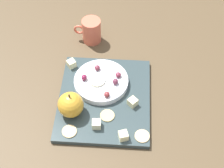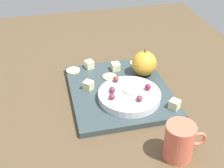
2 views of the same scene
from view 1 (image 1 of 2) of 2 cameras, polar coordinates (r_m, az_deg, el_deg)
The scene contains 19 objects.
table at distance 110.99cm, azimuth -2.10°, elevation -4.27°, with size 138.36×102.07×4.27cm, color brown.
platter at distance 109.66cm, azimuth -1.28°, elevation -2.51°, with size 33.20×28.98×1.70cm, color #324043.
serving_dish at distance 111.49cm, azimuth -1.79°, elevation 0.39°, with size 17.74×17.74×2.14cm, color silver.
apple_whole at distance 103.24cm, azimuth -6.93°, elevation -3.47°, with size 7.93×7.93×7.93cm, color gold.
apple_stem at distance 99.54cm, azimuth -7.18°, elevation -1.98°, with size 0.50×0.50×1.20cm, color brown.
cheese_cube_0 at distance 100.03cm, azimuth 1.91°, elevation -8.64°, with size 2.56×2.56×2.56cm, color beige.
cheese_cube_1 at distance 117.01cm, azimuth -6.81°, elevation 3.40°, with size 2.56×2.56×2.56cm, color beige.
cheese_cube_2 at distance 102.04cm, azimuth -2.55°, elevation -6.73°, with size 2.56×2.56×2.56cm, color beige.
cheese_cube_3 at distance 106.74cm, azimuth 3.48°, elevation -2.86°, with size 2.56×2.56×2.56cm, color beige.
cracker_0 at distance 102.72cm, azimuth -7.15°, elevation -7.87°, with size 4.42×4.42×0.40cm, color #DEBD85.
cracker_1 at distance 101.54cm, azimuth 5.06°, elevation -8.67°, with size 4.42×4.42×0.40cm, color #E0BE89.
cracker_2 at distance 104.84cm, azimuth -0.78°, elevation -5.30°, with size 4.42×4.42×0.40cm, color #D5BC7B.
grape_0 at distance 105.96cm, azimuth -0.87°, elevation -1.77°, with size 1.97×1.77×1.61cm, color maroon.
grape_1 at distance 110.36cm, azimuth -4.68°, elevation 1.09°, with size 1.97×1.77×1.82cm, color maroon.
grape_2 at distance 108.93cm, azimuth 0.58°, elevation 0.41°, with size 1.97×1.77×1.84cm, color #622B3D.
grape_3 at distance 112.87cm, azimuth -2.47°, elevation 2.72°, with size 1.97×1.77×1.61cm, color maroon.
grape_4 at distance 110.86cm, azimuth 1.06°, elevation 1.54°, with size 1.97×1.77×1.58cm, color maroon.
apple_slice_0 at distance 110.16cm, azimuth -2.50°, elevation 0.64°, with size 5.34×5.34×0.60cm, color beige.
cup at distance 125.40cm, azimuth -3.50°, elevation 8.89°, with size 6.82×10.03×9.18cm.
Camera 1 is at (-61.14, -8.08, 94.41)cm, focal length 54.64 mm.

